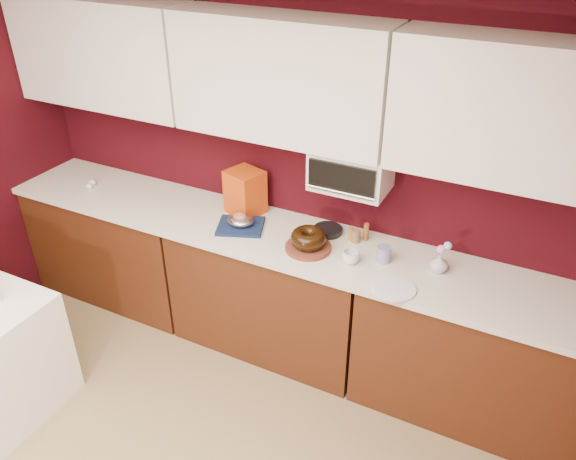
# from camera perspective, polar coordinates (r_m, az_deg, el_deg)

# --- Properties ---
(wall_back) EXTENTS (4.00, 0.02, 2.50)m
(wall_back) POSITION_cam_1_polar(r_m,az_deg,el_deg) (3.66, 0.57, 6.67)
(wall_back) COLOR #35070D
(wall_back) RESTS_ON floor
(base_cabinet_left) EXTENTS (1.31, 0.58, 0.86)m
(base_cabinet_left) POSITION_cam_1_polar(r_m,az_deg,el_deg) (4.52, -16.64, -1.41)
(base_cabinet_left) COLOR #45200D
(base_cabinet_left) RESTS_ON floor
(base_cabinet_center) EXTENTS (1.31, 0.58, 0.86)m
(base_cabinet_center) POSITION_cam_1_polar(r_m,az_deg,el_deg) (3.84, -1.55, -6.28)
(base_cabinet_center) COLOR #45200D
(base_cabinet_center) RESTS_ON floor
(base_cabinet_right) EXTENTS (1.31, 0.58, 0.86)m
(base_cabinet_right) POSITION_cam_1_polar(r_m,az_deg,el_deg) (3.56, 18.21, -11.84)
(base_cabinet_right) COLOR #45200D
(base_cabinet_right) RESTS_ON floor
(countertop) EXTENTS (4.00, 0.62, 0.04)m
(countertop) POSITION_cam_1_polar(r_m,az_deg,el_deg) (3.59, -1.65, -0.56)
(countertop) COLOR silver
(countertop) RESTS_ON base_cabinet_center
(upper_cabinet_left) EXTENTS (1.31, 0.33, 0.70)m
(upper_cabinet_left) POSITION_cam_1_polar(r_m,az_deg,el_deg) (4.08, -18.34, 16.69)
(upper_cabinet_left) COLOR white
(upper_cabinet_left) RESTS_ON wall_back
(upper_cabinet_center) EXTENTS (1.31, 0.33, 0.70)m
(upper_cabinet_center) POSITION_cam_1_polar(r_m,az_deg,el_deg) (3.31, -0.68, 15.09)
(upper_cabinet_center) COLOR white
(upper_cabinet_center) RESTS_ON wall_back
(upper_cabinet_right) EXTENTS (1.31, 0.33, 0.70)m
(upper_cabinet_right) POSITION_cam_1_polar(r_m,az_deg,el_deg) (2.97, 23.25, 10.72)
(upper_cabinet_right) COLOR white
(upper_cabinet_right) RESTS_ON wall_back
(toaster_oven) EXTENTS (0.45, 0.30, 0.25)m
(toaster_oven) POSITION_cam_1_polar(r_m,az_deg,el_deg) (3.33, 6.48, 6.22)
(toaster_oven) COLOR white
(toaster_oven) RESTS_ON upper_cabinet_center
(toaster_oven_door) EXTENTS (0.40, 0.02, 0.18)m
(toaster_oven_door) POSITION_cam_1_polar(r_m,az_deg,el_deg) (3.19, 5.44, 5.15)
(toaster_oven_door) COLOR black
(toaster_oven_door) RESTS_ON toaster_oven
(toaster_oven_handle) EXTENTS (0.42, 0.02, 0.02)m
(toaster_oven_handle) POSITION_cam_1_polar(r_m,az_deg,el_deg) (3.21, 5.27, 3.85)
(toaster_oven_handle) COLOR silver
(toaster_oven_handle) RESTS_ON toaster_oven
(cake_base) EXTENTS (0.34, 0.34, 0.03)m
(cake_base) POSITION_cam_1_polar(r_m,az_deg,el_deg) (3.41, 2.06, -1.78)
(cake_base) COLOR brown
(cake_base) RESTS_ON countertop
(bundt_cake) EXTENTS (0.29, 0.29, 0.09)m
(bundt_cake) POSITION_cam_1_polar(r_m,az_deg,el_deg) (3.37, 2.08, -0.82)
(bundt_cake) COLOR black
(bundt_cake) RESTS_ON cake_base
(navy_towel) EXTENTS (0.36, 0.33, 0.02)m
(navy_towel) POSITION_cam_1_polar(r_m,az_deg,el_deg) (3.64, -4.84, 0.40)
(navy_towel) COLOR #132148
(navy_towel) RESTS_ON countertop
(foil_ham_nest) EXTENTS (0.20, 0.18, 0.06)m
(foil_ham_nest) POSITION_cam_1_polar(r_m,az_deg,el_deg) (3.62, -4.87, 0.99)
(foil_ham_nest) COLOR silver
(foil_ham_nest) RESTS_ON navy_towel
(roasted_ham) EXTENTS (0.10, 0.09, 0.06)m
(roasted_ham) POSITION_cam_1_polar(r_m,az_deg,el_deg) (3.61, -4.88, 1.34)
(roasted_ham) COLOR #BA6855
(roasted_ham) RESTS_ON foil_ham_nest
(pandoro_box) EXTENTS (0.27, 0.26, 0.30)m
(pandoro_box) POSITION_cam_1_polar(r_m,az_deg,el_deg) (3.75, -4.37, 3.86)
(pandoro_box) COLOR #AA230B
(pandoro_box) RESTS_ON countertop
(dark_pan) EXTENTS (0.22, 0.22, 0.03)m
(dark_pan) POSITION_cam_1_polar(r_m,az_deg,el_deg) (3.58, 4.08, -0.03)
(dark_pan) COLOR black
(dark_pan) RESTS_ON countertop
(coffee_mug) EXTENTS (0.11, 0.11, 0.09)m
(coffee_mug) POSITION_cam_1_polar(r_m,az_deg,el_deg) (3.29, 6.39, -2.65)
(coffee_mug) COLOR silver
(coffee_mug) RESTS_ON countertop
(blue_jar) EXTENTS (0.09, 0.09, 0.10)m
(blue_jar) POSITION_cam_1_polar(r_m,az_deg,el_deg) (3.33, 9.70, -2.43)
(blue_jar) COLOR navy
(blue_jar) RESTS_ON countertop
(flower_vase) EXTENTS (0.11, 0.11, 0.13)m
(flower_vase) POSITION_cam_1_polar(r_m,az_deg,el_deg) (3.30, 15.09, -3.14)
(flower_vase) COLOR #ACB7C3
(flower_vase) RESTS_ON countertop
(flower_pink) EXTENTS (0.05, 0.05, 0.05)m
(flower_pink) POSITION_cam_1_polar(r_m,az_deg,el_deg) (3.26, 15.29, -1.91)
(flower_pink) COLOR pink
(flower_pink) RESTS_ON flower_vase
(flower_blue) EXTENTS (0.05, 0.05, 0.05)m
(flower_blue) POSITION_cam_1_polar(r_m,az_deg,el_deg) (3.26, 15.93, -1.54)
(flower_blue) COLOR #96CDF0
(flower_blue) RESTS_ON flower_vase
(china_plate) EXTENTS (0.27, 0.27, 0.01)m
(china_plate) POSITION_cam_1_polar(r_m,az_deg,el_deg) (3.13, 10.76, -5.89)
(china_plate) COLOR white
(china_plate) RESTS_ON countertop
(amber_bottle) EXTENTS (0.03, 0.03, 0.09)m
(amber_bottle) POSITION_cam_1_polar(r_m,az_deg,el_deg) (3.50, 6.40, -0.40)
(amber_bottle) COLOR #9A671C
(amber_bottle) RESTS_ON countertop
(paper_cup) EXTENTS (0.06, 0.06, 0.08)m
(paper_cup) POSITION_cam_1_polar(r_m,az_deg,el_deg) (3.49, 6.90, -0.60)
(paper_cup) COLOR brown
(paper_cup) RESTS_ON countertop
(egg_left) EXTENTS (0.06, 0.05, 0.04)m
(egg_left) POSITION_cam_1_polar(r_m,az_deg,el_deg) (4.36, -19.55, 4.22)
(egg_left) COLOR silver
(egg_left) RESTS_ON countertop
(egg_right) EXTENTS (0.07, 0.07, 0.05)m
(egg_right) POSITION_cam_1_polar(r_m,az_deg,el_deg) (4.41, -19.26, 4.58)
(egg_right) COLOR silver
(egg_right) RESTS_ON countertop
(amber_bottle_tall) EXTENTS (0.04, 0.04, 0.11)m
(amber_bottle_tall) POSITION_cam_1_polar(r_m,az_deg,el_deg) (3.51, 7.94, -0.19)
(amber_bottle_tall) COLOR brown
(amber_bottle_tall) RESTS_ON countertop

